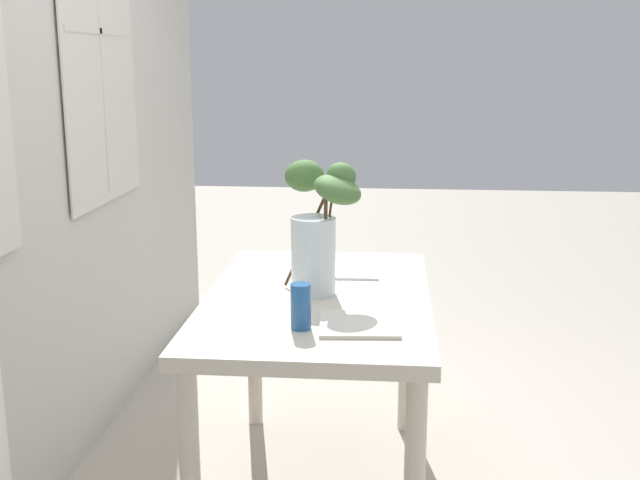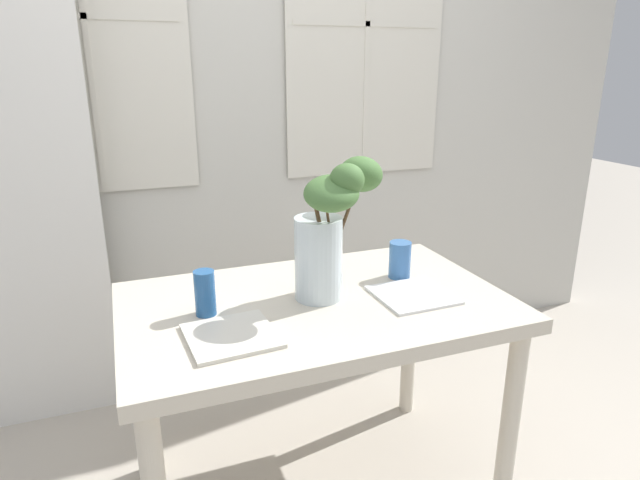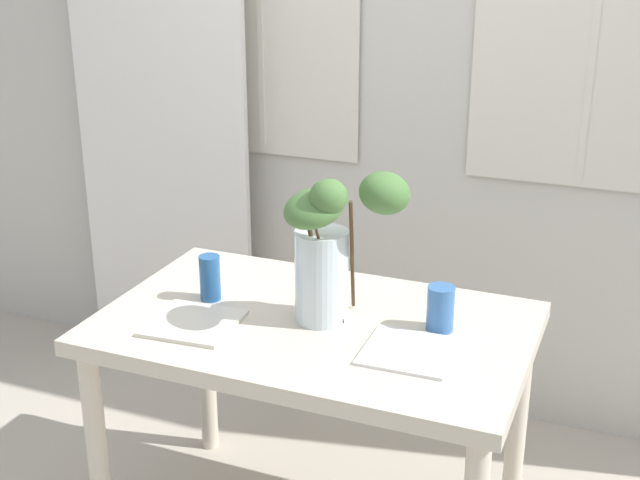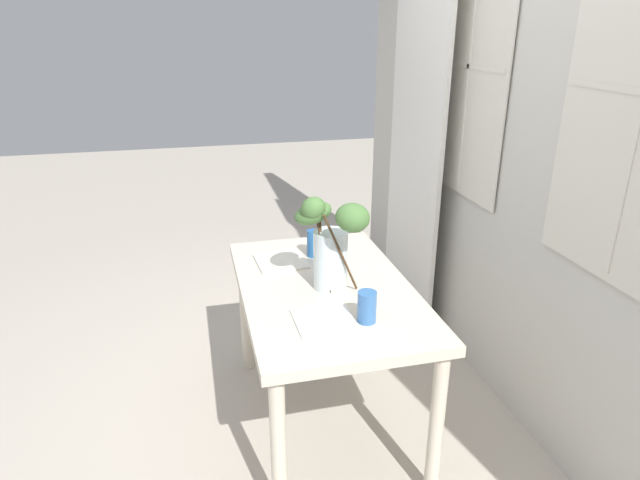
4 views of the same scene
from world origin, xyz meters
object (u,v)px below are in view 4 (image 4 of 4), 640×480
at_px(dining_table, 326,304).
at_px(drinking_glass_blue_left, 313,243).
at_px(vase_with_branches, 330,244).
at_px(plate_square_right, 324,320).
at_px(drinking_glass_blue_right, 367,307).
at_px(plate_square_left, 281,261).

relative_size(dining_table, drinking_glass_blue_left, 8.77).
xyz_separation_m(vase_with_branches, drinking_glass_blue_left, (-0.40, 0.02, -0.16)).
height_order(vase_with_branches, plate_square_right, vase_with_branches).
xyz_separation_m(drinking_glass_blue_right, plate_square_right, (-0.04, -0.17, -0.06)).
xyz_separation_m(dining_table, drinking_glass_blue_left, (-0.35, 0.02, 0.17)).
distance_m(vase_with_branches, plate_square_right, 0.36).
distance_m(vase_with_branches, drinking_glass_blue_right, 0.35).
bearing_deg(plate_square_left, dining_table, 26.54).
height_order(dining_table, plate_square_left, plate_square_left).
height_order(dining_table, vase_with_branches, vase_with_branches).
distance_m(drinking_glass_blue_left, drinking_glass_blue_right, 0.71).
relative_size(dining_table, plate_square_right, 5.18).
bearing_deg(dining_table, plate_square_right, -15.38).
bearing_deg(plate_square_right, dining_table, 164.62).
distance_m(drinking_glass_blue_left, plate_square_left, 0.19).
bearing_deg(dining_table, vase_with_branches, 5.50).
xyz_separation_m(drinking_glass_blue_left, plate_square_right, (0.67, -0.11, -0.07)).
bearing_deg(vase_with_branches, dining_table, -174.50).
relative_size(drinking_glass_blue_right, plate_square_left, 0.54).
bearing_deg(drinking_glass_blue_right, vase_with_branches, -165.72).
bearing_deg(drinking_glass_blue_left, vase_with_branches, -2.28).
distance_m(drinking_glass_blue_right, plate_square_right, 0.18).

